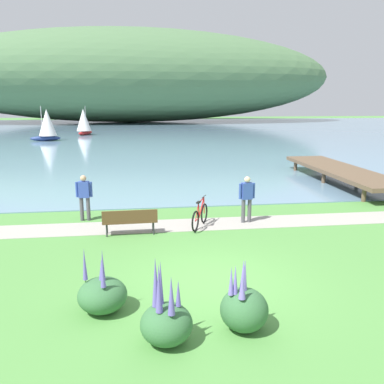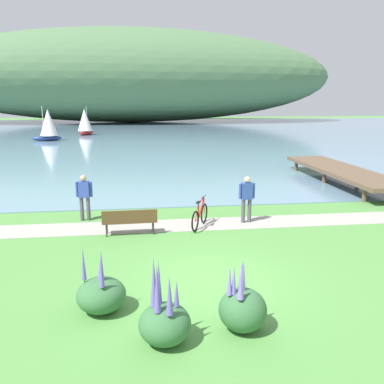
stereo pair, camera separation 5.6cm
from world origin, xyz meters
name	(u,v)px [view 2 (the right image)]	position (x,y,z in m)	size (l,w,h in m)	color
ground_plane	(213,281)	(0.00, 0.00, 0.00)	(200.00, 200.00, 0.00)	#518E42
bay_water	(152,133)	(0.00, 47.14, 0.02)	(180.00, 80.00, 0.04)	#6B8EA8
distant_hillside	(130,76)	(-3.19, 75.48, 9.03)	(81.63, 28.00, 17.98)	#4C7047
shoreline_path	(190,225)	(0.00, 4.72, 0.01)	(60.00, 1.50, 0.01)	#A39E93
park_bench_near_camera	(130,220)	(-2.09, 3.88, 0.52)	(1.81, 0.54, 0.88)	brown
bicycle_leaning_near_bench	(200,216)	(0.33, 4.44, 0.40)	(0.82, 1.62, 1.01)	black
person_at_shoreline	(84,195)	(-3.77, 5.79, 0.98)	(0.61, 0.25, 1.71)	#4C4C51
person_on_the_grass	(247,196)	(2.09, 4.76, 0.98)	(0.61, 0.26, 1.71)	#4C4C51
echium_bush_closest_to_camera	(242,308)	(0.18, -2.20, 0.46)	(0.93, 0.93, 1.46)	#386B3D
echium_bush_beside_closest	(101,294)	(-2.59, -1.11, 0.39)	(1.04, 1.04, 1.40)	#386B3D
echium_bush_mid_cluster	(164,321)	(-1.34, -2.45, 0.44)	(0.97, 0.97, 1.66)	#386B3D
sailboat_nearest_to_shore	(48,125)	(-11.48, 37.09, 1.79)	(3.25, 2.11, 3.72)	navy
sailboat_mid_bay	(85,122)	(-8.47, 44.27, 1.73)	(2.38, 3.14, 3.58)	#B22323
pier_dock	(342,171)	(9.00, 11.14, 0.69)	(2.40, 10.00, 0.80)	brown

